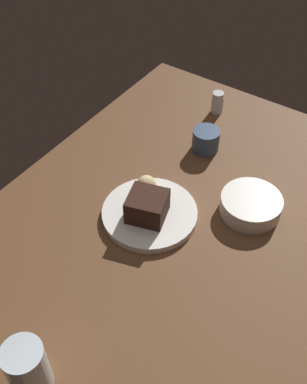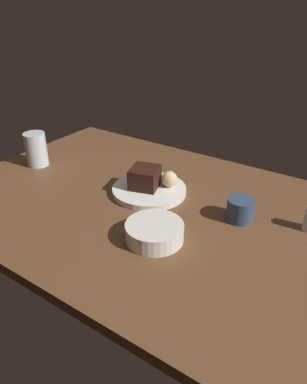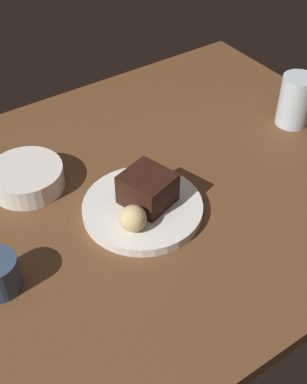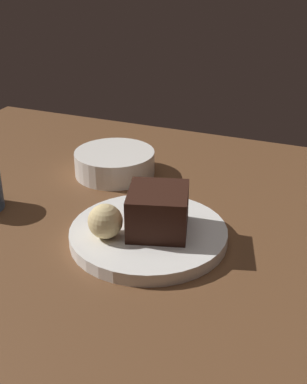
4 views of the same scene
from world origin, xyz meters
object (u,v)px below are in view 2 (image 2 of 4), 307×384
at_px(chocolate_cake_slice, 145,177).
at_px(water_glass, 37,149).
at_px(dessert_plate, 149,190).
at_px(side_bowl, 154,232).
at_px(bread_roll, 169,179).
at_px(coffee_cup, 240,210).

relative_size(chocolate_cake_slice, water_glass, 0.74).
bearing_deg(dessert_plate, side_bowl, -52.03).
relative_size(dessert_plate, bread_roll, 4.65).
distance_m(dessert_plate, side_bowl, 0.25).
bearing_deg(bread_roll, coffee_cup, -6.49).
bearing_deg(coffee_cup, side_bowl, -124.39).
bearing_deg(side_bowl, dessert_plate, 127.97).
bearing_deg(dessert_plate, bread_roll, 41.59).
height_order(bread_roll, side_bowl, bread_roll).
distance_m(chocolate_cake_slice, bread_roll, 0.08).
bearing_deg(coffee_cup, chocolate_cake_slice, -176.78).
relative_size(bread_roll, coffee_cup, 0.67).
bearing_deg(chocolate_cake_slice, bread_roll, 36.37).
bearing_deg(side_bowl, bread_roll, 113.69).
relative_size(dessert_plate, water_glass, 1.93).
distance_m(dessert_plate, water_glass, 0.46).
distance_m(dessert_plate, bread_roll, 0.07).
bearing_deg(bread_roll, dessert_plate, -138.41).
height_order(side_bowl, coffee_cup, coffee_cup).
bearing_deg(side_bowl, chocolate_cake_slice, 130.87).
bearing_deg(bread_roll, side_bowl, -66.31).
relative_size(chocolate_cake_slice, coffee_cup, 1.19).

